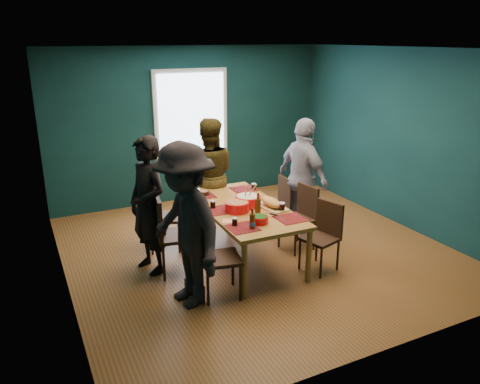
% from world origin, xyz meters
% --- Properties ---
extents(room, '(5.01, 5.01, 2.71)m').
position_xyz_m(room, '(0.00, 0.27, 1.37)').
color(room, '#96592B').
rests_on(room, ground).
extents(dining_table, '(1.02, 1.98, 0.74)m').
position_xyz_m(dining_table, '(-0.29, -0.17, 0.67)').
color(dining_table, '#A67931').
rests_on(dining_table, floor).
extents(chair_left_far, '(0.54, 0.54, 0.95)m').
position_xyz_m(chair_left_far, '(-1.20, 0.63, 0.55)').
color(chair_left_far, black).
rests_on(chair_left_far, floor).
extents(chair_left_mid, '(0.53, 0.53, 1.02)m').
position_xyz_m(chair_left_mid, '(-1.29, -0.12, 0.59)').
color(chair_left_mid, black).
rests_on(chair_left_mid, floor).
extents(chair_left_near, '(0.51, 0.51, 0.96)m').
position_xyz_m(chair_left_near, '(-1.02, -0.87, 0.56)').
color(chair_left_near, black).
rests_on(chair_left_near, floor).
extents(chair_right_far, '(0.40, 0.40, 0.85)m').
position_xyz_m(chair_right_far, '(0.61, 0.42, 0.50)').
color(chair_right_far, black).
rests_on(chair_right_far, floor).
extents(chair_right_mid, '(0.46, 0.46, 0.90)m').
position_xyz_m(chair_right_mid, '(0.61, -0.20, 0.52)').
color(chair_right_mid, black).
rests_on(chair_right_mid, floor).
extents(chair_right_near, '(0.49, 0.49, 0.88)m').
position_xyz_m(chair_right_near, '(0.52, -0.84, 0.51)').
color(chair_right_near, black).
rests_on(chair_right_near, floor).
extents(person_far_left, '(0.58, 0.73, 1.73)m').
position_xyz_m(person_far_left, '(-1.47, 0.07, 0.87)').
color(person_far_left, black).
rests_on(person_far_left, floor).
extents(person_back, '(1.00, 0.88, 1.73)m').
position_xyz_m(person_back, '(-0.30, 0.97, 0.86)').
color(person_back, black).
rests_on(person_back, floor).
extents(person_right, '(0.52, 1.06, 1.76)m').
position_xyz_m(person_right, '(0.86, 0.19, 0.88)').
color(person_right, white).
rests_on(person_right, floor).
extents(person_near_left, '(0.87, 1.28, 1.83)m').
position_xyz_m(person_near_left, '(-1.32, -0.85, 0.92)').
color(person_near_left, black).
rests_on(person_near_left, floor).
extents(bowl_salad, '(0.31, 0.31, 0.13)m').
position_xyz_m(bowl_salad, '(-0.44, -0.29, 0.81)').
color(bowl_salad, red).
rests_on(bowl_salad, dining_table).
extents(bowl_dumpling, '(0.33, 0.33, 0.31)m').
position_xyz_m(bowl_dumpling, '(-0.22, -0.17, 0.82)').
color(bowl_dumpling, red).
rests_on(bowl_dumpling, dining_table).
extents(bowl_herbs, '(0.20, 0.20, 0.09)m').
position_xyz_m(bowl_herbs, '(-0.37, -0.76, 0.79)').
color(bowl_herbs, red).
rests_on(bowl_herbs, dining_table).
extents(cutting_board, '(0.32, 0.60, 0.13)m').
position_xyz_m(cutting_board, '(0.01, -0.37, 0.80)').
color(cutting_board, tan).
rests_on(cutting_board, dining_table).
extents(small_bowl, '(0.15, 0.15, 0.06)m').
position_xyz_m(small_bowl, '(-0.58, 0.49, 0.78)').
color(small_bowl, black).
rests_on(small_bowl, dining_table).
extents(beer_bottle_a, '(0.07, 0.07, 0.25)m').
position_xyz_m(beer_bottle_a, '(-0.52, -0.87, 0.83)').
color(beer_bottle_a, '#47270C').
rests_on(beer_bottle_a, dining_table).
extents(beer_bottle_b, '(0.07, 0.07, 0.28)m').
position_xyz_m(beer_bottle_b, '(-0.25, -0.50, 0.85)').
color(beer_bottle_b, '#47270C').
rests_on(beer_bottle_b, dining_table).
extents(cola_glass_a, '(0.07, 0.07, 0.09)m').
position_xyz_m(cola_glass_a, '(-0.66, -0.70, 0.80)').
color(cola_glass_a, black).
rests_on(cola_glass_a, dining_table).
extents(cola_glass_b, '(0.08, 0.08, 0.11)m').
position_xyz_m(cola_glass_b, '(0.07, -0.54, 0.81)').
color(cola_glass_b, black).
rests_on(cola_glass_b, dining_table).
extents(cola_glass_c, '(0.07, 0.07, 0.09)m').
position_xyz_m(cola_glass_c, '(0.16, 0.39, 0.80)').
color(cola_glass_c, black).
rests_on(cola_glass_c, dining_table).
extents(cola_glass_d, '(0.07, 0.07, 0.10)m').
position_xyz_m(cola_glass_d, '(-0.66, -0.05, 0.80)').
color(cola_glass_d, black).
rests_on(cola_glass_d, dining_table).
extents(napkin_a, '(0.14, 0.14, 0.00)m').
position_xyz_m(napkin_a, '(0.08, -0.09, 0.75)').
color(napkin_a, '#FF866B').
rests_on(napkin_a, dining_table).
extents(napkin_b, '(0.19, 0.19, 0.00)m').
position_xyz_m(napkin_b, '(-0.67, -0.54, 0.75)').
color(napkin_b, '#FF866B').
rests_on(napkin_b, dining_table).
extents(napkin_c, '(0.14, 0.14, 0.00)m').
position_xyz_m(napkin_c, '(0.09, -0.90, 0.75)').
color(napkin_c, '#FF866B').
rests_on(napkin_c, dining_table).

